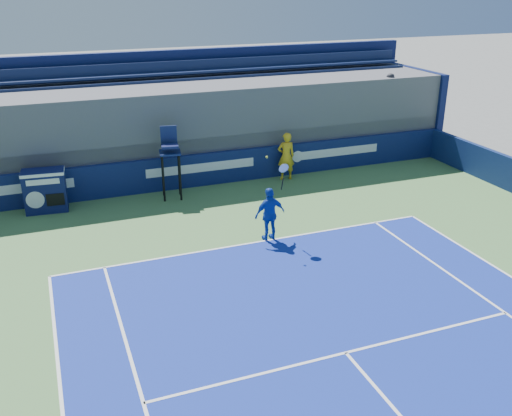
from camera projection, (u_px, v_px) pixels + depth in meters
name	position (u px, v px, depth m)	size (l,w,h in m)	color
ball_person	(286.00, 156.00, 21.12)	(0.65, 0.43, 1.79)	gold
back_hoarding	(201.00, 170.00, 20.59)	(20.40, 0.21, 1.20)	#0D1849
match_clock	(45.00, 190.00, 18.29)	(1.38, 0.84, 1.40)	#0D1445
umpire_chair	(170.00, 155.00, 19.11)	(0.81, 0.81, 2.48)	black
tennis_player	(270.00, 214.00, 16.24)	(0.98, 0.48, 2.57)	#153EAE
stadium_seating	(185.00, 124.00, 21.89)	(21.00, 4.05, 4.40)	#4E4E53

